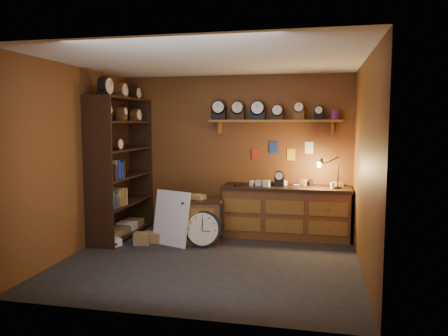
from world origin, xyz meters
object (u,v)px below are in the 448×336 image
at_px(shelving_unit, 119,161).
at_px(big_round_clock, 203,229).
at_px(workbench, 286,209).
at_px(low_cabinet, 201,219).

xyz_separation_m(shelving_unit, big_round_clock, (1.52, -0.36, -0.98)).
xyz_separation_m(workbench, big_round_clock, (-1.20, -0.86, -0.20)).
relative_size(shelving_unit, low_cabinet, 3.33).
bearing_deg(workbench, shelving_unit, -169.70).
height_order(shelving_unit, workbench, shelving_unit).
height_order(low_cabinet, big_round_clock, low_cabinet).
height_order(shelving_unit, low_cabinet, shelving_unit).
distance_m(shelving_unit, low_cabinet, 1.68).
relative_size(shelving_unit, big_round_clock, 4.59).
distance_m(low_cabinet, big_round_clock, 0.29).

